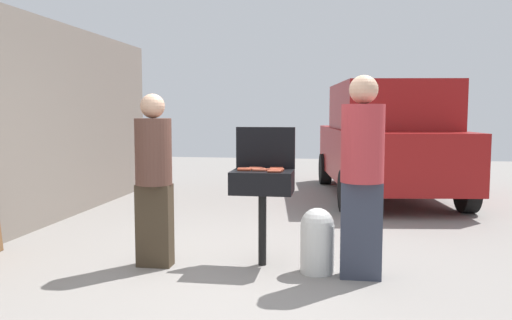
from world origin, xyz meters
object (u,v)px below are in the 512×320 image
(hot_dog_1, at_px, (274,171))
(hot_dog_7, at_px, (259,169))
(hot_dog_6, at_px, (253,169))
(hot_dog_4, at_px, (271,170))
(hot_dog_3, at_px, (277,168))
(person_left, at_px, (154,174))
(propane_tank, at_px, (317,239))
(hot_dog_0, at_px, (276,170))
(person_right, at_px, (362,169))
(hot_dog_9, at_px, (245,169))
(hot_dog_5, at_px, (256,168))
(bbq_grill, at_px, (262,185))
(hot_dog_2, at_px, (244,170))
(hot_dog_10, at_px, (259,170))
(hot_dog_8, at_px, (277,170))
(parked_minivan, at_px, (386,140))

(hot_dog_1, height_order, hot_dog_7, same)
(hot_dog_1, relative_size, hot_dog_6, 1.00)
(hot_dog_1, bearing_deg, hot_dog_4, 112.04)
(hot_dog_3, bearing_deg, hot_dog_7, -156.68)
(person_left, bearing_deg, hot_dog_3, 21.50)
(hot_dog_1, distance_m, propane_tank, 0.76)
(hot_dog_0, height_order, person_right, person_right)
(hot_dog_1, xyz_separation_m, hot_dog_9, (-0.32, 0.19, 0.00))
(hot_dog_1, distance_m, hot_dog_5, 0.33)
(hot_dog_0, bearing_deg, bbq_grill, 154.44)
(hot_dog_0, distance_m, hot_dog_3, 0.18)
(hot_dog_2, distance_m, person_right, 1.13)
(hot_dog_10, height_order, propane_tank, hot_dog_10)
(hot_dog_6, distance_m, person_right, 1.07)
(hot_dog_1, xyz_separation_m, hot_dog_7, (-0.18, 0.19, 0.00))
(hot_dog_6, xyz_separation_m, hot_dog_8, (0.24, -0.00, 0.00))
(hot_dog_3, xyz_separation_m, hot_dog_8, (0.02, -0.10, 0.00))
(hot_dog_7, height_order, propane_tank, hot_dog_7)
(hot_dog_6, xyz_separation_m, hot_dog_9, (-0.09, 0.03, 0.00))
(hot_dog_4, relative_size, hot_dog_8, 1.00)
(hot_dog_6, height_order, hot_dog_7, same)
(hot_dog_5, distance_m, person_right, 1.08)
(hot_dog_3, distance_m, hot_dog_9, 0.32)
(hot_dog_7, height_order, parked_minivan, parked_minivan)
(hot_dog_0, distance_m, person_right, 0.82)
(hot_dog_2, relative_size, person_right, 0.07)
(hot_dog_0, relative_size, hot_dog_1, 1.00)
(hot_dog_5, height_order, hot_dog_9, same)
(hot_dog_3, distance_m, parked_minivan, 4.59)
(hot_dog_8, xyz_separation_m, person_left, (-1.19, -0.19, -0.04))
(bbq_grill, distance_m, hot_dog_10, 0.17)
(bbq_grill, height_order, person_right, person_right)
(hot_dog_5, height_order, person_left, person_left)
(bbq_grill, xyz_separation_m, hot_dog_0, (0.14, -0.07, 0.16))
(hot_dog_0, xyz_separation_m, hot_dog_4, (-0.06, 0.03, 0.00))
(hot_dog_9, bearing_deg, hot_dog_3, 13.12)
(parked_minivan, bearing_deg, propane_tank, 69.81)
(hot_dog_0, relative_size, hot_dog_7, 1.00)
(hot_dog_2, bearing_deg, propane_tank, -7.55)
(bbq_grill, height_order, person_left, person_left)
(hot_dog_4, xyz_separation_m, hot_dog_9, (-0.27, 0.07, 0.00))
(hot_dog_0, distance_m, hot_dog_2, 0.31)
(hot_dog_5, relative_size, person_left, 0.08)
(person_left, distance_m, parked_minivan, 5.35)
(hot_dog_6, relative_size, person_right, 0.07)
(hot_dog_4, distance_m, person_left, 1.14)
(hot_dog_0, relative_size, hot_dog_8, 1.00)
(hot_dog_7, bearing_deg, person_right, -16.21)
(bbq_grill, relative_size, hot_dog_10, 7.26)
(bbq_grill, distance_m, hot_dog_1, 0.26)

